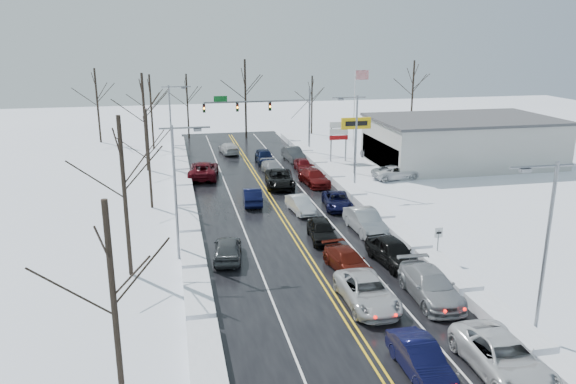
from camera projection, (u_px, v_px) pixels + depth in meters
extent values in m
plane|color=white|center=(290.00, 230.00, 43.07)|extent=(160.00, 160.00, 0.00)
cube|color=black|center=(285.00, 221.00, 44.95)|extent=(14.00, 84.00, 0.01)
cube|color=silver|center=(189.00, 228.00, 43.43)|extent=(1.55, 72.00, 0.72)
cube|color=silver|center=(375.00, 215.00, 46.47)|extent=(1.55, 72.00, 0.72)
cylinder|color=slate|center=(309.00, 120.00, 70.00)|extent=(0.24, 0.24, 8.00)
cylinder|color=slate|center=(258.00, 101.00, 68.01)|extent=(13.00, 0.18, 0.18)
cylinder|color=slate|center=(300.00, 109.00, 69.37)|extent=(2.33, 0.10, 2.33)
cube|color=#0C591E|center=(220.00, 99.00, 67.00)|extent=(1.60, 0.08, 0.70)
cube|color=black|center=(270.00, 106.00, 68.49)|extent=(0.32, 0.25, 1.05)
sphere|color=#3F0705|center=(270.00, 104.00, 68.26)|extent=(0.20, 0.20, 0.20)
sphere|color=orange|center=(270.00, 107.00, 68.34)|extent=(0.22, 0.22, 0.22)
sphere|color=black|center=(270.00, 109.00, 68.42)|extent=(0.20, 0.20, 0.20)
cube|color=black|center=(237.00, 107.00, 67.69)|extent=(0.32, 0.25, 1.05)
sphere|color=#3F0705|center=(237.00, 105.00, 67.46)|extent=(0.20, 0.20, 0.20)
sphere|color=orange|center=(237.00, 107.00, 67.54)|extent=(0.22, 0.22, 0.22)
sphere|color=black|center=(238.00, 110.00, 67.62)|extent=(0.20, 0.20, 0.20)
cube|color=black|center=(204.00, 108.00, 66.89)|extent=(0.32, 0.25, 1.05)
sphere|color=#3F0705|center=(204.00, 106.00, 66.66)|extent=(0.20, 0.20, 0.20)
sphere|color=orange|center=(204.00, 108.00, 66.74)|extent=(0.22, 0.22, 0.22)
sphere|color=black|center=(204.00, 111.00, 66.82)|extent=(0.20, 0.20, 0.20)
cylinder|color=slate|center=(355.00, 148.00, 59.44)|extent=(0.20, 0.20, 5.60)
cube|color=#E7B60C|center=(356.00, 123.00, 58.72)|extent=(3.20, 0.30, 1.20)
cube|color=black|center=(356.00, 124.00, 58.56)|extent=(2.40, 0.04, 0.50)
cylinder|color=slate|center=(331.00, 145.00, 65.12)|extent=(0.16, 0.16, 4.00)
cylinder|color=slate|center=(346.00, 144.00, 65.48)|extent=(0.16, 0.16, 4.00)
cube|color=white|center=(339.00, 125.00, 64.67)|extent=(2.20, 0.22, 0.70)
cube|color=white|center=(339.00, 132.00, 64.89)|extent=(2.20, 0.22, 0.70)
cube|color=#970B0D|center=(339.00, 138.00, 65.08)|extent=(2.20, 0.22, 0.50)
cylinder|color=slate|center=(438.00, 246.00, 36.88)|extent=(0.08, 0.08, 2.20)
cube|color=white|center=(439.00, 233.00, 36.63)|extent=(0.55, 0.05, 0.70)
cube|color=black|center=(439.00, 233.00, 36.59)|extent=(0.35, 0.02, 0.15)
cylinder|color=silver|center=(354.00, 109.00, 72.90)|extent=(0.14, 0.14, 10.00)
cube|color=#B0B0AB|center=(462.00, 142.00, 64.10)|extent=(20.00, 12.00, 5.00)
cube|color=#262628|center=(379.00, 153.00, 62.36)|extent=(0.10, 11.00, 2.80)
cube|color=#3F3F42|center=(464.00, 119.00, 63.37)|extent=(20.40, 12.40, 0.30)
cylinder|color=slate|center=(545.00, 254.00, 26.60)|extent=(0.18, 0.18, 9.00)
cylinder|color=slate|center=(542.00, 166.00, 25.26)|extent=(3.20, 0.12, 0.12)
cube|color=slate|center=(526.00, 170.00, 25.14)|extent=(0.50, 0.25, 0.18)
cylinder|color=slate|center=(356.00, 143.00, 52.93)|extent=(0.18, 0.18, 9.00)
cylinder|color=slate|center=(349.00, 98.00, 51.59)|extent=(3.20, 0.12, 0.12)
cube|color=slate|center=(341.00, 99.00, 51.47)|extent=(0.50, 0.25, 0.18)
cylinder|color=slate|center=(175.00, 194.00, 36.37)|extent=(0.18, 0.18, 9.00)
cylinder|color=slate|center=(185.00, 128.00, 35.35)|extent=(3.20, 0.12, 0.12)
cube|color=slate|center=(198.00, 130.00, 35.55)|extent=(0.50, 0.25, 0.18)
cylinder|color=slate|center=(171.00, 126.00, 62.70)|extent=(0.18, 0.18, 9.00)
cylinder|color=slate|center=(176.00, 87.00, 61.68)|extent=(3.20, 0.12, 0.12)
cube|color=slate|center=(183.00, 88.00, 61.88)|extent=(0.50, 0.25, 0.18)
cylinder|color=#2D231C|center=(115.00, 315.00, 20.83)|extent=(0.24, 0.24, 9.00)
cylinder|color=#2D231C|center=(125.00, 198.00, 33.75)|extent=(0.27, 0.27, 10.00)
cylinder|color=#2D231C|center=(149.00, 160.00, 47.33)|extent=(0.23, 0.23, 8.50)
cylinder|color=#2D231C|center=(145.00, 123.00, 60.08)|extent=(0.28, 0.28, 10.50)
cylinder|color=#2D231C|center=(152.00, 112.00, 71.58)|extent=(0.25, 0.25, 9.50)
cylinder|color=#2D231C|center=(98.00, 106.00, 75.72)|extent=(0.27, 0.27, 10.00)
cylinder|color=#2D231C|center=(188.00, 106.00, 79.19)|extent=(0.24, 0.24, 9.00)
cylinder|color=#2D231C|center=(246.00, 99.00, 78.63)|extent=(0.29, 0.29, 11.00)
cylinder|color=#2D231C|center=(312.00, 105.00, 82.38)|extent=(0.23, 0.23, 8.50)
cylinder|color=#2D231C|center=(412.00, 95.00, 85.77)|extent=(0.28, 0.28, 10.50)
imported|color=black|center=(419.00, 373.00, 25.01)|extent=(1.61, 4.47, 1.47)
imported|color=silver|center=(367.00, 305.00, 31.24)|extent=(2.58, 5.54, 1.54)
imported|color=#4C120A|center=(347.00, 271.00, 35.65)|extent=(2.53, 4.90, 1.36)
imported|color=black|center=(322.00, 240.00, 40.97)|extent=(2.16, 4.59, 1.52)
imported|color=silver|center=(300.00, 212.00, 47.24)|extent=(1.91, 4.28, 1.37)
imported|color=black|center=(280.00, 186.00, 55.11)|extent=(3.31, 6.04, 1.60)
imported|color=gray|center=(273.00, 174.00, 59.89)|extent=(2.18, 4.73, 1.34)
imported|color=black|center=(265.00, 163.00, 64.73)|extent=(2.05, 4.85, 1.64)
imported|color=silver|center=(502.00, 374.00, 24.91)|extent=(2.79, 5.95, 1.65)
imported|color=gray|center=(430.00, 299.00, 31.92)|extent=(2.48, 5.76, 1.65)
imported|color=black|center=(392.00, 264.00, 36.72)|extent=(2.59, 5.21, 1.71)
imported|color=#95989C|center=(365.00, 232.00, 42.61)|extent=(2.01, 5.29, 1.72)
imported|color=black|center=(337.00, 208.00, 48.37)|extent=(2.82, 5.03, 1.33)
imported|color=#4F0A0A|center=(314.00, 185.00, 55.73)|extent=(2.63, 5.36, 1.50)
imported|color=#530B0F|center=(303.00, 171.00, 61.00)|extent=(1.84, 4.20, 1.41)
imported|color=#383A3D|center=(293.00, 161.00, 66.00)|extent=(2.14, 4.98, 1.60)
imported|color=black|center=(252.00, 204.00, 49.50)|extent=(1.90, 4.54, 1.46)
imported|color=#4F0A12|center=(204.00, 178.00, 58.35)|extent=(3.69, 6.52, 1.72)
imported|color=silver|center=(229.00, 154.00, 69.93)|extent=(2.48, 4.95, 1.38)
imported|color=#3F4244|center=(228.00, 259.00, 37.48)|extent=(2.42, 4.72, 1.54)
imported|color=white|center=(396.00, 179.00, 57.96)|extent=(5.23, 2.76, 1.40)
imported|color=#3B3C3F|center=(409.00, 170.00, 61.56)|extent=(2.38, 5.18, 1.47)
imported|color=#93959A|center=(374.00, 159.00, 66.70)|extent=(2.47, 5.04, 1.66)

